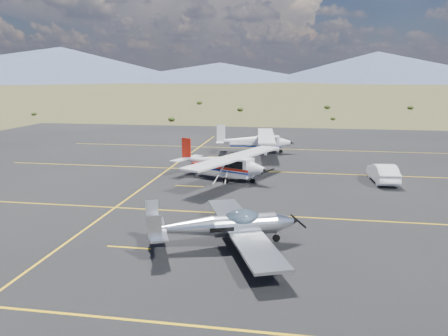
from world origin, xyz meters
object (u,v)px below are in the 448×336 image
(aircraft_cessna, at_px, (222,163))
(sedan, at_px, (383,173))
(aircraft_low_wing, at_px, (227,226))
(aircraft_plain, at_px, (255,141))

(aircraft_cessna, bearing_deg, sedan, 28.28)
(aircraft_low_wing, distance_m, sedan, 16.16)
(aircraft_plain, xyz_separation_m, sedan, (10.08, -10.41, -0.53))
(aircraft_cessna, relative_size, sedan, 2.56)
(aircraft_cessna, xyz_separation_m, sedan, (11.35, 0.82, -0.54))
(aircraft_plain, bearing_deg, aircraft_cessna, -101.69)
(aircraft_low_wing, relative_size, aircraft_cessna, 0.86)
(aircraft_plain, height_order, sedan, aircraft_plain)
(aircraft_cessna, bearing_deg, aircraft_low_wing, -55.18)
(sedan, bearing_deg, aircraft_plain, -49.65)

